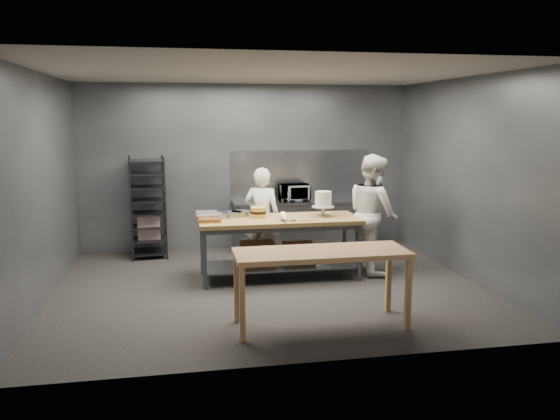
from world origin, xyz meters
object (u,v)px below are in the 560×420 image
frosted_cake_stand (323,201)px  microwave (294,193)px  work_table (278,241)px  near_counter (321,258)px  chef_right (373,214)px  layer_cake (258,212)px  chef_behind (262,217)px  speed_rack (148,208)px

frosted_cake_stand → microwave: bearing=92.7°
work_table → near_counter: work_table is taller
microwave → chef_right: bearing=-61.9°
layer_cake → frosted_cake_stand: bearing=-5.2°
chef_behind → frosted_cake_stand: 1.12m
work_table → chef_behind: size_ratio=1.48×
frosted_cake_stand → layer_cake: 1.00m
near_counter → frosted_cake_stand: bearing=74.6°
work_table → near_counter: 2.01m
microwave → frosted_cake_stand: (0.08, -1.73, 0.11)m
frosted_cake_stand → chef_behind: bearing=142.3°
work_table → frosted_cake_stand: 0.91m
near_counter → microwave: 3.78m
layer_cake → chef_right: bearing=-1.1°
microwave → chef_behind: bearing=-125.1°
work_table → near_counter: (0.15, -1.99, 0.24)m
layer_cake → speed_rack: bearing=137.5°
chef_right → near_counter: bearing=138.2°
near_counter → microwave: bearing=82.8°
work_table → chef_behind: bearing=101.6°
speed_rack → frosted_cake_stand: speed_rack is taller
near_counter → speed_rack: size_ratio=1.14×
chef_behind → layer_cake: chef_behind is taller
near_counter → frosted_cake_stand: (0.55, 2.01, 0.34)m
chef_right → speed_rack: bearing=57.3°
near_counter → chef_behind: chef_behind is taller
speed_rack → chef_right: size_ratio=0.95×
speed_rack → layer_cake: bearing=-42.5°
chef_right → frosted_cake_stand: chef_right is taller
chef_right → frosted_cake_stand: (-0.82, -0.05, 0.23)m
speed_rack → frosted_cake_stand: (2.68, -1.65, 0.30)m
work_table → chef_behind: (-0.14, 0.67, 0.24)m
speed_rack → chef_right: 3.85m
near_counter → chef_right: size_ratio=1.08×
chef_behind → work_table: bearing=125.3°
microwave → layer_cake: microwave is taller
layer_cake → work_table: bearing=-20.8°
near_counter → microwave: microwave is taller
near_counter → chef_behind: 2.67m
near_counter → chef_behind: bearing=96.1°
near_counter → speed_rack: speed_rack is taller
chef_behind → speed_rack: bearing=-4.8°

